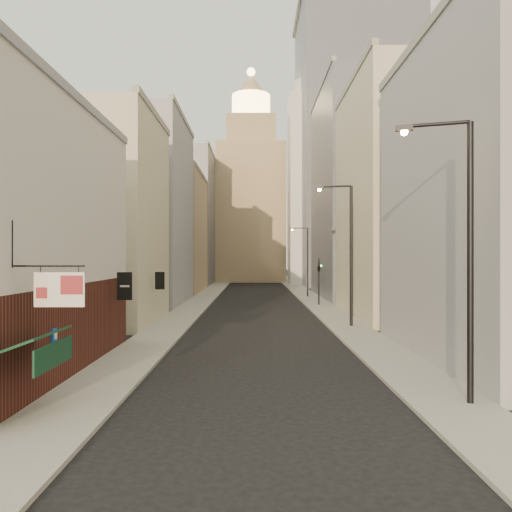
{
  "coord_description": "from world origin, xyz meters",
  "views": [
    {
      "loc": [
        -0.32,
        -12.81,
        5.21
      ],
      "look_at": [
        -0.22,
        16.71,
        5.22
      ],
      "focal_mm": 35.0,
      "sensor_mm": 36.0,
      "label": 1
    }
  ],
  "objects_px": {
    "clock_tower": "(251,197)",
    "streetlamp_far": "(306,258)",
    "streetlamp_near": "(462,243)",
    "traffic_light_right": "(319,270)",
    "streetlamp_mid": "(347,246)",
    "white_tower": "(311,183)"
  },
  "relations": [
    {
      "from": "clock_tower",
      "to": "streetlamp_far",
      "type": "relative_size",
      "value": 5.09
    },
    {
      "from": "streetlamp_near",
      "to": "clock_tower",
      "type": "bearing_deg",
      "value": 112.45
    },
    {
      "from": "streetlamp_far",
      "to": "traffic_light_right",
      "type": "relative_size",
      "value": 1.76
    },
    {
      "from": "clock_tower",
      "to": "streetlamp_far",
      "type": "xyz_separation_m",
      "value": [
        7.17,
        -42.16,
        -12.6
      ]
    },
    {
      "from": "clock_tower",
      "to": "streetlamp_mid",
      "type": "relative_size",
      "value": 4.32
    },
    {
      "from": "streetlamp_mid",
      "to": "streetlamp_far",
      "type": "relative_size",
      "value": 1.18
    },
    {
      "from": "white_tower",
      "to": "streetlamp_far",
      "type": "xyz_separation_m",
      "value": [
        -3.83,
        -28.16,
        -13.57
      ]
    },
    {
      "from": "clock_tower",
      "to": "streetlamp_mid",
      "type": "height_order",
      "value": "clock_tower"
    },
    {
      "from": "streetlamp_near",
      "to": "traffic_light_right",
      "type": "height_order",
      "value": "streetlamp_near"
    },
    {
      "from": "streetlamp_mid",
      "to": "traffic_light_right",
      "type": "height_order",
      "value": "streetlamp_mid"
    },
    {
      "from": "streetlamp_near",
      "to": "streetlamp_mid",
      "type": "bearing_deg",
      "value": 108.57
    },
    {
      "from": "streetlamp_mid",
      "to": "white_tower",
      "type": "bearing_deg",
      "value": 96.9
    },
    {
      "from": "white_tower",
      "to": "traffic_light_right",
      "type": "bearing_deg",
      "value": -95.26
    },
    {
      "from": "white_tower",
      "to": "clock_tower",
      "type": "bearing_deg",
      "value": 128.16
    },
    {
      "from": "streetlamp_far",
      "to": "traffic_light_right",
      "type": "bearing_deg",
      "value": -75.83
    },
    {
      "from": "white_tower",
      "to": "traffic_light_right",
      "type": "distance_m",
      "value": 41.76
    },
    {
      "from": "white_tower",
      "to": "streetlamp_near",
      "type": "distance_m",
      "value": 74.76
    },
    {
      "from": "traffic_light_right",
      "to": "streetlamp_near",
      "type": "bearing_deg",
      "value": 97.5
    },
    {
      "from": "clock_tower",
      "to": "streetlamp_near",
      "type": "relative_size",
      "value": 4.53
    },
    {
      "from": "white_tower",
      "to": "streetlamp_mid",
      "type": "distance_m",
      "value": 56.09
    },
    {
      "from": "streetlamp_far",
      "to": "traffic_light_right",
      "type": "height_order",
      "value": "streetlamp_far"
    },
    {
      "from": "streetlamp_near",
      "to": "streetlamp_far",
      "type": "xyz_separation_m",
      "value": [
        -0.73,
        45.41,
        -0.63
      ]
    }
  ]
}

